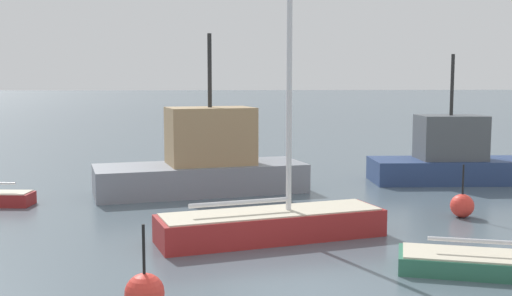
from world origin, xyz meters
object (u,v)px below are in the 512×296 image
sailboat_3 (512,257)px  fishing_boat_1 (455,159)px  channel_buoy_0 (462,206)px  fishing_boat_0 (204,162)px  channel_buoy_1 (145,293)px  sailboat_1 (272,218)px

sailboat_3 → fishing_boat_1: 13.68m
channel_buoy_0 → sailboat_3: bearing=-103.3°
fishing_boat_0 → channel_buoy_1: size_ratio=5.04×
sailboat_1 → fishing_boat_1: bearing=29.8°
channel_buoy_1 → sailboat_1: bearing=59.9°
sailboat_3 → channel_buoy_1: sailboat_3 is taller
sailboat_1 → sailboat_3: 6.43m
channel_buoy_0 → channel_buoy_1: (-9.73, -7.62, 0.00)m
sailboat_3 → fishing_boat_0: size_ratio=1.14×
sailboat_1 → sailboat_3: sailboat_1 is taller
sailboat_3 → channel_buoy_0: 6.19m
sailboat_3 → fishing_boat_0: 13.50m
sailboat_1 → fishing_boat_1: sailboat_1 is taller
sailboat_3 → channel_buoy_1: size_ratio=5.77×
fishing_boat_0 → fishing_boat_1: fishing_boat_0 is taller
fishing_boat_1 → channel_buoy_1: 19.20m
fishing_boat_0 → fishing_boat_1: bearing=-4.6°
fishing_boat_0 → channel_buoy_0: (8.51, -5.44, -0.84)m
fishing_boat_0 → channel_buoy_1: fishing_boat_0 is taller
sailboat_3 → fishing_boat_1: bearing=90.8°
sailboat_1 → fishing_boat_0: bearing=88.9°
channel_buoy_0 → sailboat_1: bearing=-161.3°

